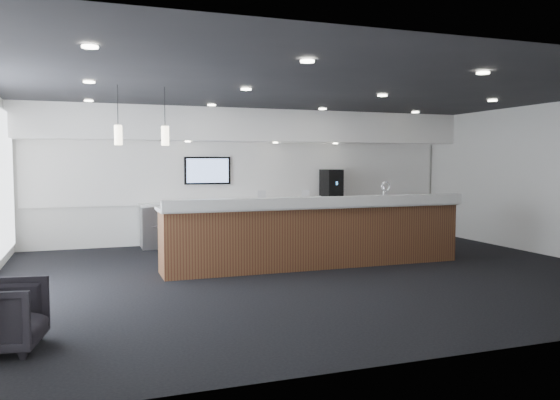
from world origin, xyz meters
name	(u,v)px	position (x,y,z in m)	size (l,w,h in m)	color
ground	(316,273)	(0.00, 0.00, 0.00)	(10.00, 10.00, 0.00)	black
ceiling	(317,91)	(0.00, 0.00, 3.00)	(10.00, 8.00, 0.02)	black
back_wall	(249,177)	(0.00, 4.00, 1.50)	(10.00, 0.02, 3.00)	silver
right_wall	(553,180)	(5.00, 0.00, 1.50)	(0.02, 8.00, 3.00)	silver
soffit_bulkhead	(254,126)	(0.00, 3.55, 2.65)	(10.00, 0.90, 0.70)	white
alcove_panel	(249,172)	(0.00, 3.97, 1.60)	(9.80, 0.06, 1.40)	white
back_credenza	(254,222)	(0.00, 3.64, 0.48)	(5.06, 0.66, 0.95)	gray
wall_tv	(207,171)	(-1.00, 3.91, 1.65)	(1.05, 0.08, 0.62)	black
pendant_left	(162,137)	(-2.40, 0.80, 2.25)	(0.12, 0.12, 0.30)	#FFEFC6
pendant_right	(117,136)	(-3.10, 0.80, 2.25)	(0.12, 0.12, 0.30)	#FFEFC6
ceiling_can_lights	(317,93)	(0.00, 0.00, 2.97)	(7.00, 5.00, 0.02)	white
service_counter	(315,234)	(0.22, 0.57, 0.57)	(5.46, 0.90, 1.49)	#4F291A
coffee_machine	(331,184)	(1.95, 3.66, 1.31)	(0.46, 0.56, 0.71)	black
info_sign_left	(262,196)	(0.17, 3.54, 1.08)	(0.18, 0.02, 0.25)	silver
info_sign_right	(306,195)	(1.26, 3.58, 1.07)	(0.18, 0.02, 0.24)	silver
armchair	(2,316)	(-4.37, -2.41, 0.34)	(0.73, 0.76, 0.69)	black
cup_0	(319,198)	(1.59, 3.54, 1.00)	(0.10, 0.10, 0.10)	white
cup_1	(314,198)	(1.45, 3.54, 1.00)	(0.10, 0.10, 0.10)	white
cup_2	(308,198)	(1.31, 3.54, 1.00)	(0.10, 0.10, 0.10)	white
cup_3	(303,198)	(1.17, 3.54, 1.00)	(0.10, 0.10, 0.10)	white
cup_4	(297,198)	(1.03, 3.54, 1.00)	(0.10, 0.10, 0.10)	white
cup_5	(291,199)	(0.89, 3.54, 1.00)	(0.10, 0.10, 0.10)	white
cup_6	(286,199)	(0.75, 3.54, 1.00)	(0.10, 0.10, 0.10)	white
cup_7	(280,199)	(0.61, 3.54, 1.00)	(0.10, 0.10, 0.10)	white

